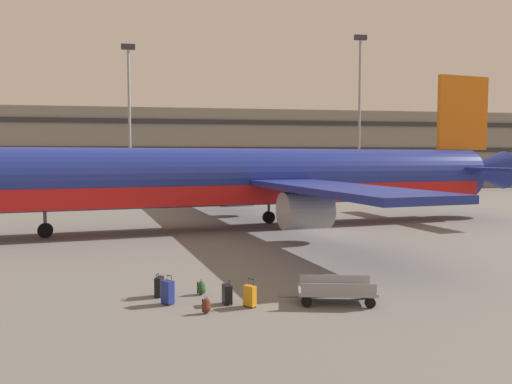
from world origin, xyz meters
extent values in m
plane|color=slate|center=(0.00, 0.00, 0.00)|extent=(600.00, 600.00, 0.00)
cube|color=gray|center=(0.00, 51.28, 6.17)|extent=(170.66, 14.45, 12.35)
cube|color=#2D2D33|center=(0.00, 43.95, 2.06)|extent=(168.95, 0.24, 0.70)
cube|color=#2D2D33|center=(0.00, 43.95, 6.17)|extent=(168.95, 0.24, 0.70)
cube|color=#2D2D33|center=(0.00, 43.95, 10.29)|extent=(168.95, 0.24, 0.70)
cylinder|color=navy|center=(-3.93, 3.00, 3.57)|extent=(36.76, 10.19, 3.98)
cube|color=red|center=(-3.93, 3.00, 2.48)|extent=(35.30, 9.86, 1.27)
cone|color=navy|center=(15.48, 6.38, 3.87)|extent=(5.24, 3.95, 3.18)
cube|color=orange|center=(13.52, 6.04, 8.54)|extent=(4.76, 1.17, 5.96)
cube|color=navy|center=(13.77, 2.25, 4.07)|extent=(2.80, 6.18, 0.20)
cube|color=navy|center=(12.48, 9.69, 4.07)|extent=(2.80, 6.18, 0.20)
cube|color=navy|center=(-1.28, -6.36, 3.28)|extent=(6.97, 15.91, 0.36)
cube|color=navy|center=(-4.60, 12.71, 3.28)|extent=(6.97, 15.91, 0.36)
cylinder|color=#9E9EA3|center=(-2.25, -3.72, 1.88)|extent=(3.18, 2.64, 2.19)
cylinder|color=#9E9EA3|center=(-4.62, 9.90, 1.88)|extent=(3.18, 2.64, 2.19)
cylinder|color=black|center=(-17.63, 0.62, 0.45)|extent=(0.95, 0.50, 0.90)
cylinder|color=slate|center=(-17.63, 0.62, 1.24)|extent=(0.20, 0.20, 1.59)
cylinder|color=black|center=(-2.19, 1.59, 0.45)|extent=(0.95, 0.50, 0.90)
cylinder|color=slate|center=(-2.19, 1.59, 1.24)|extent=(0.20, 0.20, 1.59)
cylinder|color=black|center=(-2.77, 4.92, 0.45)|extent=(0.95, 0.50, 0.90)
cylinder|color=slate|center=(-2.77, 4.92, 1.24)|extent=(0.20, 0.20, 1.59)
cylinder|color=gray|center=(-15.59, 36.62, 9.54)|extent=(0.36, 0.36, 19.08)
cube|color=#333338|center=(-15.59, 36.62, 19.43)|extent=(1.80, 0.50, 0.70)
cylinder|color=gray|center=(16.39, 36.62, 10.74)|extent=(0.36, 0.36, 21.49)
cube|color=#333338|center=(16.39, 36.62, 21.84)|extent=(1.80, 0.50, 0.70)
cube|color=black|center=(-7.99, -15.04, 0.35)|extent=(0.32, 0.48, 0.61)
cylinder|color=#333338|center=(-7.89, -15.15, 0.72)|extent=(0.02, 0.02, 0.13)
cylinder|color=#333338|center=(-7.93, -14.91, 0.72)|extent=(0.02, 0.02, 0.13)
cube|color=black|center=(-7.91, -15.03, 0.79)|extent=(0.06, 0.25, 0.02)
cylinder|color=black|center=(-8.07, -15.24, 0.03)|extent=(0.05, 0.03, 0.05)
cylinder|color=black|center=(-8.12, -14.88, 0.03)|extent=(0.05, 0.03, 0.05)
cylinder|color=black|center=(-7.86, -15.21, 0.03)|extent=(0.05, 0.03, 0.05)
cylinder|color=black|center=(-7.91, -14.85, 0.03)|extent=(0.05, 0.03, 0.05)
cube|color=orange|center=(-7.28, -15.49, 0.38)|extent=(0.44, 0.46, 0.67)
cylinder|color=#333338|center=(-7.15, -15.53, 0.82)|extent=(0.02, 0.02, 0.21)
cylinder|color=#333338|center=(-7.30, -15.36, 0.82)|extent=(0.02, 0.02, 0.21)
cube|color=black|center=(-7.23, -15.45, 0.93)|extent=(0.17, 0.19, 0.02)
cylinder|color=black|center=(-7.24, -15.67, 0.03)|extent=(0.05, 0.05, 0.05)
cylinder|color=black|center=(-7.45, -15.42, 0.03)|extent=(0.05, 0.05, 0.05)
cylinder|color=black|center=(-7.10, -15.56, 0.03)|extent=(0.05, 0.05, 0.05)
cylinder|color=black|center=(-7.32, -15.30, 0.03)|extent=(0.05, 0.05, 0.05)
cube|color=black|center=(-10.28, -13.75, 0.38)|extent=(0.34, 0.52, 0.66)
cylinder|color=#333338|center=(-10.30, -13.61, 0.75)|extent=(0.02, 0.02, 0.10)
cylinder|color=#333338|center=(-10.38, -13.85, 0.75)|extent=(0.02, 0.02, 0.10)
cube|color=black|center=(-10.34, -13.73, 0.80)|extent=(0.10, 0.26, 0.02)
cylinder|color=black|center=(-10.14, -13.59, 0.03)|extent=(0.05, 0.03, 0.05)
cylinder|color=black|center=(-10.25, -13.96, 0.03)|extent=(0.05, 0.03, 0.05)
cylinder|color=black|center=(-10.30, -13.54, 0.03)|extent=(0.05, 0.03, 0.05)
cylinder|color=black|center=(-10.41, -13.91, 0.03)|extent=(0.05, 0.03, 0.05)
cube|color=navy|center=(-9.97, -14.75, 0.43)|extent=(0.47, 0.47, 0.76)
cylinder|color=#333338|center=(-9.84, -14.78, 0.89)|extent=(0.02, 0.02, 0.16)
cylinder|color=#333338|center=(-9.98, -14.62, 0.89)|extent=(0.02, 0.02, 0.16)
cube|color=black|center=(-9.91, -14.70, 0.97)|extent=(0.16, 0.17, 0.02)
cylinder|color=black|center=(-9.94, -14.94, 0.03)|extent=(0.05, 0.05, 0.05)
cylinder|color=black|center=(-10.15, -14.71, 0.03)|extent=(0.05, 0.05, 0.05)
cylinder|color=black|center=(-9.78, -14.79, 0.03)|extent=(0.05, 0.05, 0.05)
cylinder|color=black|center=(-9.99, -14.56, 0.03)|extent=(0.05, 0.05, 0.05)
ellipsoid|color=#592619|center=(-8.75, -15.95, 0.25)|extent=(0.36, 0.29, 0.50)
ellipsoid|color=#592619|center=(-8.72, -16.03, 0.17)|extent=(0.23, 0.16, 0.22)
torus|color=black|center=(-8.76, -15.92, 0.51)|extent=(0.08, 0.04, 0.08)
cube|color=black|center=(-8.70, -15.84, 0.25)|extent=(0.04, 0.03, 0.42)
cube|color=black|center=(-8.85, -15.89, 0.25)|extent=(0.04, 0.03, 0.42)
ellipsoid|color=#264C26|center=(-8.78, -13.74, 0.25)|extent=(0.40, 0.39, 0.50)
ellipsoid|color=#264C26|center=(-8.72, -13.82, 0.18)|extent=(0.25, 0.22, 0.23)
torus|color=black|center=(-8.80, -13.71, 0.51)|extent=(0.07, 0.06, 0.08)
cube|color=black|center=(-8.78, -13.60, 0.25)|extent=(0.04, 0.04, 0.43)
cube|color=black|center=(-8.92, -13.71, 0.25)|extent=(0.04, 0.04, 0.43)
cube|color=gray|center=(-4.29, -15.49, 0.42)|extent=(2.82, 1.82, 0.12)
cylinder|color=#4C4C51|center=(-5.90, -15.14, 0.18)|extent=(0.69, 0.20, 0.05)
cube|color=gray|center=(-4.42, -16.09, 0.62)|extent=(2.42, 0.56, 0.40)
cube|color=gray|center=(-4.16, -14.88, 0.62)|extent=(2.42, 0.56, 0.40)
cylinder|color=black|center=(-5.42, -15.81, 0.18)|extent=(0.37, 0.17, 0.36)
cylinder|color=black|center=(-5.19, -14.73, 0.18)|extent=(0.37, 0.17, 0.36)
cylinder|color=black|center=(-3.39, -16.25, 0.18)|extent=(0.37, 0.17, 0.36)
cylinder|color=black|center=(-3.15, -15.17, 0.18)|extent=(0.37, 0.17, 0.36)
camera|label=1|loc=(-9.67, -31.43, 4.96)|focal=34.81mm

